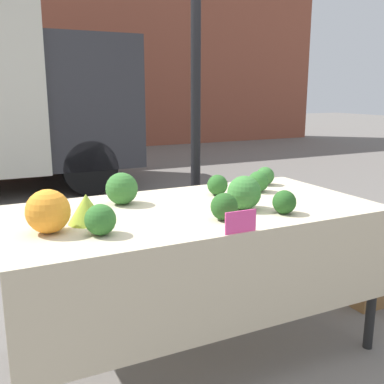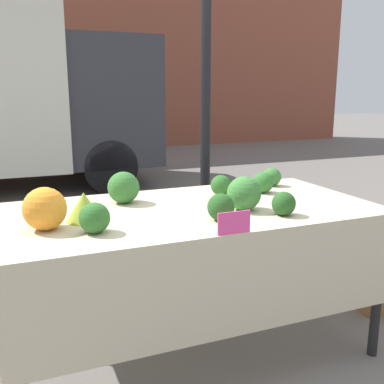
% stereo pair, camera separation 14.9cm
% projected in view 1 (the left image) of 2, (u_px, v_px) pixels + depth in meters
% --- Properties ---
extents(ground_plane, '(40.00, 40.00, 0.00)m').
position_uv_depth(ground_plane, '(192.00, 348.00, 2.43)').
color(ground_plane, slate).
extents(building_facade, '(16.00, 0.60, 5.87)m').
position_uv_depth(building_facade, '(9.00, 16.00, 9.63)').
color(building_facade, brown).
rests_on(building_facade, ground_plane).
extents(tent_pole, '(0.07, 0.07, 2.40)m').
position_uv_depth(tent_pole, '(196.00, 114.00, 3.15)').
color(tent_pole, black).
rests_on(tent_pole, ground_plane).
extents(market_table, '(1.84, 0.94, 0.79)m').
position_uv_depth(market_table, '(198.00, 228.00, 2.22)').
color(market_table, beige).
rests_on(market_table, ground_plane).
extents(orange_cauliflower, '(0.18, 0.18, 0.18)m').
position_uv_depth(orange_cauliflower, '(48.00, 211.00, 1.84)').
color(orange_cauliflower, orange).
rests_on(orange_cauliflower, market_table).
extents(romanesco_head, '(0.17, 0.17, 0.13)m').
position_uv_depth(romanesco_head, '(86.00, 209.00, 1.98)').
color(romanesco_head, '#93B238').
rests_on(romanesco_head, market_table).
extents(broccoli_head_0, '(0.12, 0.12, 0.12)m').
position_uv_depth(broccoli_head_0, '(224.00, 207.00, 2.03)').
color(broccoli_head_0, '#23511E').
rests_on(broccoli_head_0, market_table).
extents(broccoli_head_1, '(0.17, 0.17, 0.17)m').
position_uv_depth(broccoli_head_1, '(122.00, 189.00, 2.30)').
color(broccoli_head_1, '#336B2D').
rests_on(broccoli_head_1, market_table).
extents(broccoli_head_2, '(0.12, 0.12, 0.12)m').
position_uv_depth(broccoli_head_2, '(217.00, 185.00, 2.52)').
color(broccoli_head_2, '#285B23').
rests_on(broccoli_head_2, market_table).
extents(broccoli_head_3, '(0.11, 0.11, 0.11)m').
position_uv_depth(broccoli_head_3, '(284.00, 202.00, 2.13)').
color(broccoli_head_3, '#23511E').
rests_on(broccoli_head_3, market_table).
extents(broccoli_head_4, '(0.17, 0.17, 0.17)m').
position_uv_depth(broccoli_head_4, '(244.00, 193.00, 2.21)').
color(broccoli_head_4, '#387533').
rests_on(broccoli_head_4, market_table).
extents(broccoli_head_5, '(0.13, 0.13, 0.13)m').
position_uv_depth(broccoli_head_5, '(100.00, 220.00, 1.81)').
color(broccoli_head_5, '#2D6628').
rests_on(broccoli_head_5, market_table).
extents(broccoli_head_6, '(0.12, 0.12, 0.12)m').
position_uv_depth(broccoli_head_6, '(258.00, 182.00, 2.59)').
color(broccoli_head_6, '#2D6628').
rests_on(broccoli_head_6, market_table).
extents(broccoli_head_7, '(0.11, 0.11, 0.11)m').
position_uv_depth(broccoli_head_7, '(265.00, 176.00, 2.79)').
color(broccoli_head_7, '#336B2D').
rests_on(broccoli_head_7, market_table).
extents(price_sign, '(0.15, 0.01, 0.09)m').
position_uv_depth(price_sign, '(241.00, 222.00, 1.85)').
color(price_sign, '#EF4793').
rests_on(price_sign, market_table).
extents(produce_crate, '(0.42, 0.26, 0.33)m').
position_uv_depth(produce_crate, '(374.00, 277.00, 2.96)').
color(produce_crate, olive).
rests_on(produce_crate, ground_plane).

